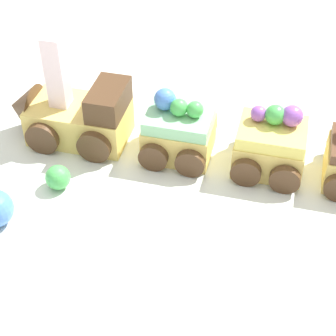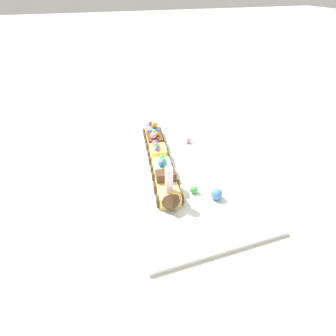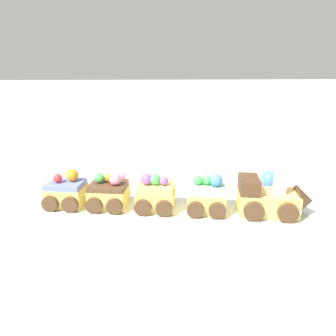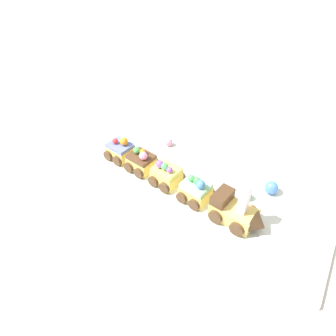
# 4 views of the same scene
# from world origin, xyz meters

# --- Properties ---
(ground_plane) EXTENTS (10.00, 10.00, 0.00)m
(ground_plane) POSITION_xyz_m (0.00, 0.00, 0.00)
(ground_plane) COLOR beige
(display_board) EXTENTS (0.69, 0.34, 0.01)m
(display_board) POSITION_xyz_m (0.00, 0.00, 0.01)
(display_board) COLOR silver
(display_board) RESTS_ON ground_plane
(cake_train_locomotive) EXTENTS (0.12, 0.08, 0.11)m
(cake_train_locomotive) POSITION_xyz_m (0.15, -0.06, 0.04)
(cake_train_locomotive) COLOR #EACC66
(cake_train_locomotive) RESTS_ON display_board
(cake_car_mint) EXTENTS (0.07, 0.08, 0.07)m
(cake_car_mint) POSITION_xyz_m (0.04, -0.05, 0.04)
(cake_car_mint) COLOR #EACC66
(cake_car_mint) RESTS_ON display_board
(cake_car_lemon) EXTENTS (0.07, 0.08, 0.06)m
(cake_car_lemon) POSITION_xyz_m (-0.04, -0.03, 0.04)
(cake_car_lemon) COLOR #EACC66
(cake_car_lemon) RESTS_ON display_board
(cake_car_chocolate) EXTENTS (0.07, 0.08, 0.06)m
(cake_car_chocolate) POSITION_xyz_m (-0.12, -0.02, 0.04)
(cake_car_chocolate) COLOR #EACC66
(cake_car_chocolate) RESTS_ON display_board
(cake_car_blueberry) EXTENTS (0.07, 0.08, 0.06)m
(cake_car_blueberry) POSITION_xyz_m (-0.19, -0.01, 0.03)
(cake_car_blueberry) COLOR #EACC66
(cake_car_blueberry) RESTS_ON display_board
(gumball_blue) EXTENTS (0.03, 0.03, 0.03)m
(gumball_blue) POSITION_xyz_m (0.19, 0.06, 0.03)
(gumball_blue) COLOR #4C84E0
(gumball_blue) RESTS_ON display_board
(gumball_pink) EXTENTS (0.02, 0.02, 0.02)m
(gumball_pink) POSITION_xyz_m (-0.11, 0.10, 0.02)
(gumball_pink) COLOR pink
(gumball_pink) RESTS_ON display_board
(gumball_green) EXTENTS (0.02, 0.02, 0.02)m
(gumball_green) POSITION_xyz_m (0.15, 0.01, 0.02)
(gumball_green) COLOR #4CBC56
(gumball_green) RESTS_ON display_board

